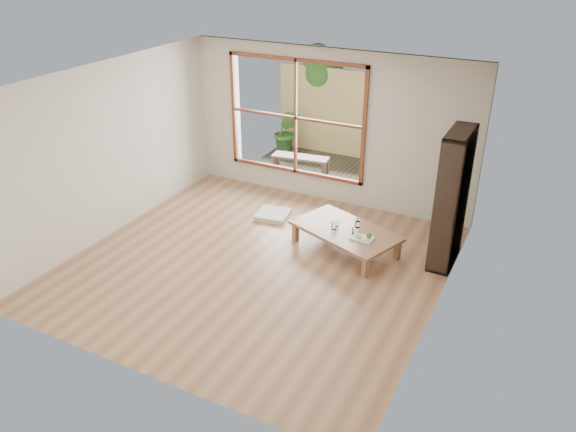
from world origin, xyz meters
name	(u,v)px	position (x,y,z in m)	size (l,w,h in m)	color
ground	(258,263)	(0.00, 0.00, 0.00)	(5.00, 5.00, 0.00)	tan
low_table	(345,232)	(0.95, 0.93, 0.30)	(1.74, 1.34, 0.34)	#A2734F
floor_cushion	(273,214)	(-0.51, 1.40, 0.04)	(0.51, 0.51, 0.07)	white
bookshelf	(452,199)	(2.33, 1.31, 0.96)	(0.31, 0.87, 1.93)	#32241B
glass_tall	(334,225)	(0.79, 0.86, 0.40)	(0.07, 0.07, 0.13)	silver
glass_mid	(354,230)	(1.11, 0.88, 0.38)	(0.07, 0.07, 0.09)	silver
glass_short	(357,224)	(1.08, 1.08, 0.38)	(0.07, 0.07, 0.10)	silver
glass_small	(336,224)	(0.80, 0.95, 0.38)	(0.07, 0.07, 0.08)	silver
food_tray	(364,238)	(1.29, 0.78, 0.36)	(0.32, 0.24, 0.10)	white
deck	(321,171)	(-0.60, 3.56, 0.00)	(2.80, 2.00, 0.05)	#362F27
garden_bench	(300,159)	(-0.90, 3.24, 0.31)	(1.13, 0.46, 0.35)	#32241B
bamboo_fence	(342,114)	(-0.60, 4.56, 0.90)	(2.80, 0.06, 1.80)	tan
shrub_right	(384,144)	(0.39, 4.37, 0.48)	(0.82, 0.71, 0.91)	#386B27
shrub_left	(287,131)	(-1.63, 4.08, 0.51)	(0.53, 0.43, 0.97)	#386B27
garden_tree	(319,72)	(-1.28, 4.86, 1.63)	(1.04, 0.85, 2.22)	#4C3D2D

